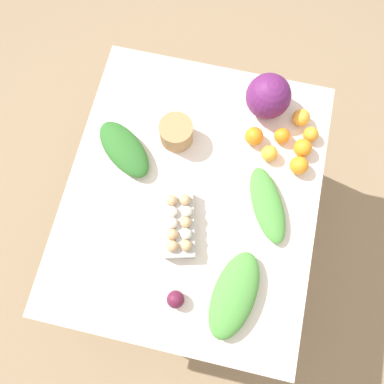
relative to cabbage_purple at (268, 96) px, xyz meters
The scene contains 16 objects.
ground_plane 1.01m from the cabbage_purple, 153.81° to the left, with size 8.00×8.00×0.00m, color #937A5B.
dining_table 0.54m from the cabbage_purple, 153.81° to the left, with size 1.23×1.04×0.78m.
cabbage_purple is the anchor object (origin of this frame).
egg_carton 0.65m from the cabbage_purple, 157.97° to the left, with size 0.28×0.18×0.09m.
paper_bag 0.41m from the cabbage_purple, 123.44° to the left, with size 0.14×0.14×0.11m, color #A87F51.
greens_bunch_beet_tops 0.82m from the cabbage_purple, behind, with size 0.34×0.16×0.08m, color #4C933D.
greens_bunch_dandelion 0.64m from the cabbage_purple, 122.31° to the left, with size 0.30×0.14×0.08m, color #2D6B28.
greens_bunch_scallion 0.46m from the cabbage_purple, 169.26° to the right, with size 0.32×0.12×0.06m, color #4C933D.
beet_root 0.90m from the cabbage_purple, 167.76° to the left, with size 0.07×0.07×0.07m, color #5B1933.
orange_0 0.26m from the cabbage_purple, 132.79° to the right, with size 0.08×0.08×0.08m, color orange.
orange_1 0.17m from the cabbage_purple, 145.10° to the right, with size 0.07×0.07×0.07m, color orange.
orange_2 0.24m from the cabbage_purple, 115.51° to the right, with size 0.07×0.07×0.07m, color orange.
orange_3 0.24m from the cabbage_purple, 166.33° to the right, with size 0.07×0.07×0.07m, color #F9A833.
orange_4 0.18m from the cabbage_purple, behind, with size 0.08×0.08×0.08m, color orange.
orange_5 0.32m from the cabbage_purple, 144.24° to the right, with size 0.08×0.08×0.08m, color orange.
orange_6 0.17m from the cabbage_purple, 102.14° to the right, with size 0.07×0.07×0.07m, color #F9A833.
Camera 1 is at (-0.40, -0.09, 2.27)m, focal length 35.00 mm.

